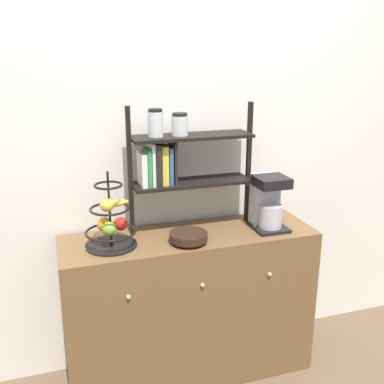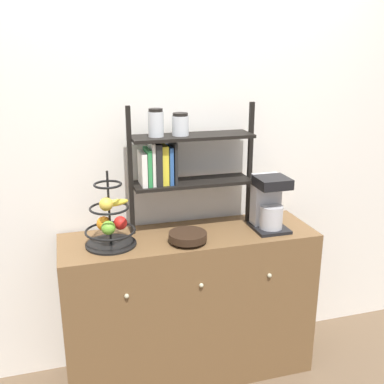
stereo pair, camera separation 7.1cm
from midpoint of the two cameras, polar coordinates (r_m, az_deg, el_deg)
name	(u,v)px [view 1 (the left image)]	position (r m, az deg, el deg)	size (l,w,h in m)	color
wall_back	(176,153)	(2.62, -2.86, 4.96)	(7.00, 0.05, 2.60)	silver
sideboard	(190,305)	(2.70, -1.08, -14.20)	(1.42, 0.45, 0.89)	brown
coffee_maker	(268,202)	(2.58, 8.82, -1.27)	(0.19, 0.22, 0.31)	black
fruit_stand	(111,223)	(2.35, -11.16, -3.88)	(0.27, 0.27, 0.40)	black
wooden_bowl	(188,237)	(2.39, -1.30, -5.71)	(0.20, 0.20, 0.06)	black
shelf_hutch	(174,157)	(2.46, -3.13, 4.46)	(0.72, 0.20, 0.71)	black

